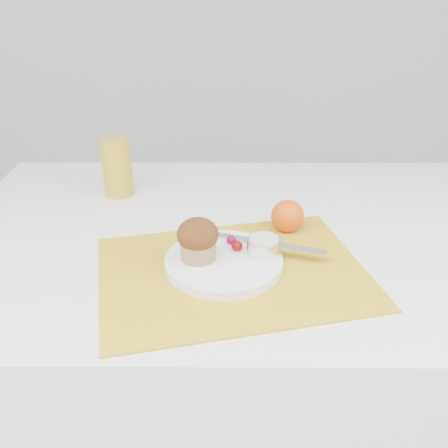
{
  "coord_description": "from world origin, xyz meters",
  "views": [
    {
      "loc": [
        -0.02,
        -0.87,
        1.25
      ],
      "look_at": [
        -0.02,
        -0.02,
        0.8
      ],
      "focal_mm": 40.0,
      "sensor_mm": 36.0,
      "label": 1
    }
  ],
  "objects_px": {
    "orange": "(287,216)",
    "juice_glass": "(117,167)",
    "muffin": "(198,239)",
    "table": "(233,365)",
    "plate": "(224,262)"
  },
  "relations": [
    {
      "from": "table",
      "to": "orange",
      "type": "height_order",
      "value": "orange"
    },
    {
      "from": "juice_glass",
      "to": "muffin",
      "type": "relative_size",
      "value": 1.79
    },
    {
      "from": "table",
      "to": "plate",
      "type": "xyz_separation_m",
      "value": [
        -0.02,
        -0.15,
        0.39
      ]
    },
    {
      "from": "table",
      "to": "orange",
      "type": "relative_size",
      "value": 17.51
    },
    {
      "from": "juice_glass",
      "to": "plate",
      "type": "bearing_deg",
      "value": -52.35
    },
    {
      "from": "juice_glass",
      "to": "muffin",
      "type": "xyz_separation_m",
      "value": [
        0.21,
        -0.33,
        -0.01
      ]
    },
    {
      "from": "plate",
      "to": "orange",
      "type": "distance_m",
      "value": 0.2
    },
    {
      "from": "table",
      "to": "muffin",
      "type": "distance_m",
      "value": 0.46
    },
    {
      "from": "orange",
      "to": "muffin",
      "type": "height_order",
      "value": "muffin"
    },
    {
      "from": "orange",
      "to": "juice_glass",
      "type": "distance_m",
      "value": 0.43
    },
    {
      "from": "table",
      "to": "juice_glass",
      "type": "relative_size",
      "value": 8.54
    },
    {
      "from": "plate",
      "to": "orange",
      "type": "relative_size",
      "value": 3.15
    },
    {
      "from": "plate",
      "to": "orange",
      "type": "height_order",
      "value": "orange"
    },
    {
      "from": "table",
      "to": "plate",
      "type": "height_order",
      "value": "plate"
    },
    {
      "from": "table",
      "to": "muffin",
      "type": "relative_size",
      "value": 15.27
    }
  ]
}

